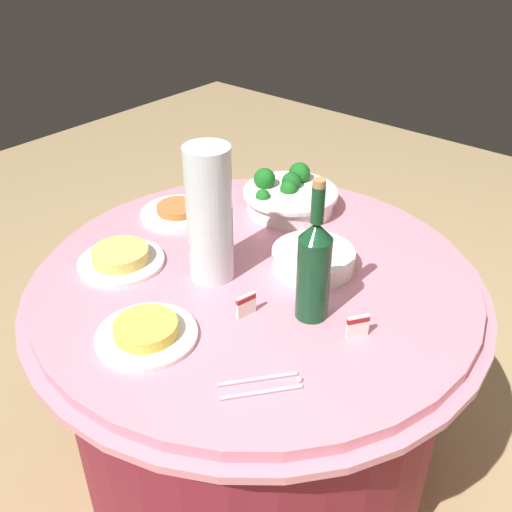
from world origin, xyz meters
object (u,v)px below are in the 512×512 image
(plate_stack, at_px, (313,259))
(food_plate_peanuts, at_px, (178,211))
(serving_tongs, at_px, (263,385))
(wine_bottle, at_px, (314,267))
(food_plate_fried_egg, at_px, (146,332))
(decorative_fruit_vase, at_px, (210,223))
(food_plate_noodles, at_px, (121,258))
(label_placard_front, at_px, (246,304))
(broccoli_bowl, at_px, (289,196))
(label_placard_mid, at_px, (358,325))

(plate_stack, xyz_separation_m, food_plate_peanuts, (0.03, -0.47, -0.01))
(serving_tongs, bearing_deg, plate_stack, -157.25)
(wine_bottle, bearing_deg, food_plate_fried_egg, -37.30)
(plate_stack, bearing_deg, wine_bottle, 34.31)
(decorative_fruit_vase, distance_m, food_plate_noodles, 0.28)
(food_plate_noodles, bearing_deg, label_placard_front, 97.00)
(plate_stack, xyz_separation_m, food_plate_noodles, (0.30, -0.39, -0.01))
(broccoli_bowl, relative_size, food_plate_peanuts, 1.27)
(food_plate_fried_egg, bearing_deg, label_placard_front, 150.44)
(food_plate_noodles, bearing_deg, decorative_fruit_vase, 118.06)
(broccoli_bowl, distance_m, serving_tongs, 0.74)
(decorative_fruit_vase, distance_m, serving_tongs, 0.43)
(decorative_fruit_vase, relative_size, food_plate_noodles, 1.55)
(serving_tongs, bearing_deg, food_plate_noodles, -100.24)
(decorative_fruit_vase, height_order, food_plate_noodles, decorative_fruit_vase)
(plate_stack, relative_size, food_plate_noodles, 0.95)
(serving_tongs, relative_size, label_placard_mid, 2.78)
(food_plate_fried_egg, distance_m, food_plate_noodles, 0.31)
(decorative_fruit_vase, xyz_separation_m, food_plate_fried_egg, (0.26, 0.06, -0.13))
(decorative_fruit_vase, bearing_deg, label_placard_mid, 94.35)
(wine_bottle, xyz_separation_m, decorative_fruit_vase, (0.03, -0.28, 0.02))
(food_plate_peanuts, bearing_deg, food_plate_noodles, 16.11)
(decorative_fruit_vase, height_order, food_plate_fried_egg, decorative_fruit_vase)
(food_plate_fried_egg, xyz_separation_m, label_placard_front, (-0.20, 0.11, 0.02))
(wine_bottle, xyz_separation_m, food_plate_noodles, (0.14, -0.49, -0.11))
(wine_bottle, relative_size, food_plate_noodles, 1.53)
(plate_stack, xyz_separation_m, label_placard_mid, (0.16, 0.23, 0.01))
(label_placard_mid, bearing_deg, decorative_fruit_vase, -85.65)
(plate_stack, xyz_separation_m, food_plate_fried_egg, (0.45, -0.11, -0.01))
(broccoli_bowl, xyz_separation_m, serving_tongs, (0.62, 0.41, -0.04))
(food_plate_fried_egg, bearing_deg, broccoli_bowl, -169.17)
(food_plate_fried_egg, bearing_deg, wine_bottle, 142.70)
(food_plate_noodles, relative_size, label_placard_front, 4.00)
(plate_stack, distance_m, label_placard_mid, 0.28)
(food_plate_fried_egg, xyz_separation_m, label_placard_mid, (-0.29, 0.34, 0.02))
(label_placard_front, bearing_deg, broccoli_bowl, -152.99)
(serving_tongs, bearing_deg, decorative_fruit_vase, -122.11)
(plate_stack, distance_m, decorative_fruit_vase, 0.28)
(broccoli_bowl, height_order, label_placard_front, broccoli_bowl)
(food_plate_peanuts, bearing_deg, decorative_fruit_vase, 61.15)
(serving_tongs, relative_size, food_plate_noodles, 0.69)
(serving_tongs, bearing_deg, label_placard_mid, 166.29)
(wine_bottle, height_order, label_placard_front, wine_bottle)
(food_plate_fried_egg, relative_size, food_plate_noodles, 1.00)
(broccoli_bowl, bearing_deg, food_plate_noodles, -15.50)
(label_placard_front, relative_size, label_placard_mid, 1.00)
(wine_bottle, xyz_separation_m, serving_tongs, (0.24, 0.06, -0.12))
(broccoli_bowl, relative_size, decorative_fruit_vase, 0.82)
(food_plate_noodles, bearing_deg, plate_stack, 128.04)
(plate_stack, distance_m, serving_tongs, 0.44)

